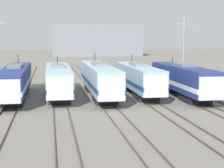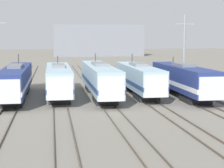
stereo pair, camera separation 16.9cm
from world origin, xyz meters
TOP-DOWN VIEW (x-y plane):
  - ground_plane at (0.00, 0.00)m, footprint 400.00×400.00m
  - rail_pair_far_left at (-10.11, 0.00)m, footprint 1.50×120.00m
  - rail_pair_center_left at (-5.05, 0.00)m, footprint 1.51×120.00m
  - rail_pair_center at (0.00, 0.00)m, footprint 1.51×120.00m
  - rail_pair_center_right at (5.05, 0.00)m, footprint 1.51×120.00m
  - rail_pair_far_right at (10.11, 0.00)m, footprint 1.50×120.00m
  - locomotive_far_left at (-10.11, 8.45)m, footprint 2.77×18.58m
  - locomotive_center_left at (-5.05, 9.28)m, footprint 2.91×17.61m
  - locomotive_center at (0.00, 8.74)m, footprint 2.89×19.60m
  - locomotive_center_right at (5.05, 9.12)m, footprint 2.87×17.04m
  - locomotive_far_right at (10.11, 6.52)m, footprint 3.03×17.31m
  - catenary_tower_right at (12.21, 12.62)m, footprint 2.77×0.33m
  - depot_building at (12.25, 109.46)m, footprint 34.86×8.91m

SIDE VIEW (x-z plane):
  - ground_plane at x=0.00m, z-range 0.00..0.00m
  - rail_pair_far_left at x=-10.11m, z-range 0.00..0.15m
  - rail_pair_center_left at x=-5.05m, z-range 0.00..0.15m
  - rail_pair_center at x=0.00m, z-range 0.00..0.15m
  - rail_pair_center_right at x=5.05m, z-range 0.00..0.15m
  - rail_pair_far_right at x=10.11m, z-range 0.00..0.15m
  - locomotive_center_left at x=-5.05m, z-range -0.34..4.49m
  - locomotive_center_right at x=5.05m, z-range -0.43..4.62m
  - locomotive_far_left at x=-10.11m, z-range -0.46..4.67m
  - locomotive_far_right at x=10.11m, z-range -0.24..4.50m
  - locomotive_center at x=0.00m, z-range -0.42..4.75m
  - catenary_tower_right at x=12.21m, z-range 0.23..10.59m
  - depot_building at x=12.25m, z-range 0.00..12.20m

